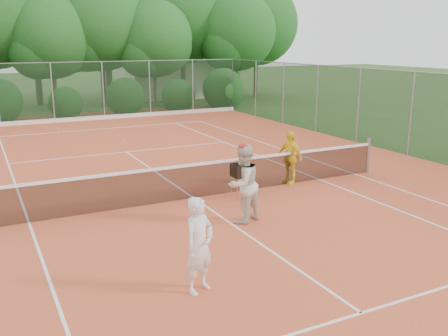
# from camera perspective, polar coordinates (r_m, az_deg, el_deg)

# --- Properties ---
(ground) EXTENTS (120.00, 120.00, 0.00)m
(ground) POSITION_cam_1_polar(r_m,az_deg,el_deg) (13.22, -3.39, -3.60)
(ground) COLOR #29491A
(ground) RESTS_ON ground
(clay_court) EXTENTS (18.00, 36.00, 0.02)m
(clay_court) POSITION_cam_1_polar(r_m,az_deg,el_deg) (13.21, -3.39, -3.56)
(clay_court) COLOR #D05630
(clay_court) RESTS_ON ground
(club_building) EXTENTS (8.00, 5.00, 3.00)m
(club_building) POSITION_cam_1_polar(r_m,az_deg,el_deg) (38.29, -5.42, 10.42)
(club_building) COLOR beige
(club_building) RESTS_ON ground
(tennis_net) EXTENTS (11.97, 0.10, 1.10)m
(tennis_net) POSITION_cam_1_polar(r_m,az_deg,el_deg) (13.06, -3.42, -1.38)
(tennis_net) COLOR gray
(tennis_net) RESTS_ON clay_court
(player_white) EXTENTS (0.70, 0.60, 1.63)m
(player_white) POSITION_cam_1_polar(r_m,az_deg,el_deg) (8.22, -2.85, -8.80)
(player_white) COLOR white
(player_white) RESTS_ON clay_court
(player_center_grp) EXTENTS (1.05, 0.94, 1.83)m
(player_center_grp) POSITION_cam_1_polar(r_m,az_deg,el_deg) (11.29, 2.19, -1.81)
(player_center_grp) COLOR beige
(player_center_grp) RESTS_ON clay_court
(player_yellow) EXTENTS (0.58, 0.97, 1.55)m
(player_yellow) POSITION_cam_1_polar(r_m,az_deg,el_deg) (14.54, 7.51, 1.21)
(player_yellow) COLOR yellow
(player_yellow) RESTS_ON clay_court
(ball_hopper) EXTENTS (0.40, 0.40, 0.92)m
(ball_hopper) POSITION_cam_1_polar(r_m,az_deg,el_deg) (13.08, 1.87, -0.36)
(ball_hopper) COLOR gray
(ball_hopper) RESTS_ON clay_court
(stray_ball_a) EXTENTS (0.07, 0.07, 0.07)m
(stray_ball_a) POSITION_cam_1_polar(r_m,az_deg,el_deg) (23.72, -12.76, 4.23)
(stray_ball_a) COLOR #C7E936
(stray_ball_a) RESTS_ON clay_court
(stray_ball_b) EXTENTS (0.07, 0.07, 0.07)m
(stray_ball_b) POSITION_cam_1_polar(r_m,az_deg,el_deg) (24.64, -18.42, 4.22)
(stray_ball_b) COLOR #C5D832
(stray_ball_b) RESTS_ON clay_court
(stray_ball_c) EXTENTS (0.07, 0.07, 0.07)m
(stray_ball_c) POSITION_cam_1_polar(r_m,az_deg,el_deg) (20.97, -11.34, 3.02)
(stray_ball_c) COLOR #C4D631
(stray_ball_c) RESTS_ON clay_court
(court_markings) EXTENTS (11.03, 23.83, 0.01)m
(court_markings) POSITION_cam_1_polar(r_m,az_deg,el_deg) (13.21, -3.39, -3.51)
(court_markings) COLOR white
(court_markings) RESTS_ON clay_court
(fence_back) EXTENTS (18.07, 0.07, 3.00)m
(fence_back) POSITION_cam_1_polar(r_m,az_deg,el_deg) (27.14, -16.30, 8.38)
(fence_back) COLOR #19381E
(fence_back) RESTS_ON clay_court
(tropical_treeline) EXTENTS (32.10, 8.49, 15.03)m
(tropical_treeline) POSITION_cam_1_polar(r_m,az_deg,el_deg) (32.43, -16.00, 15.65)
(tropical_treeline) COLOR brown
(tropical_treeline) RESTS_ON ground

